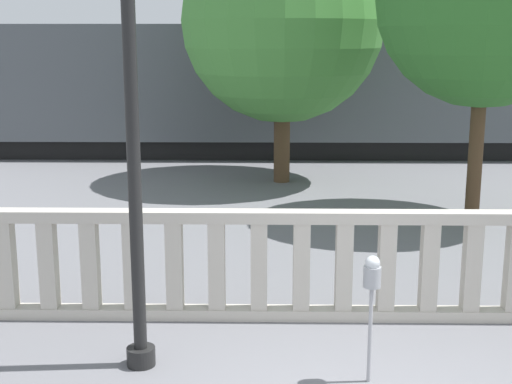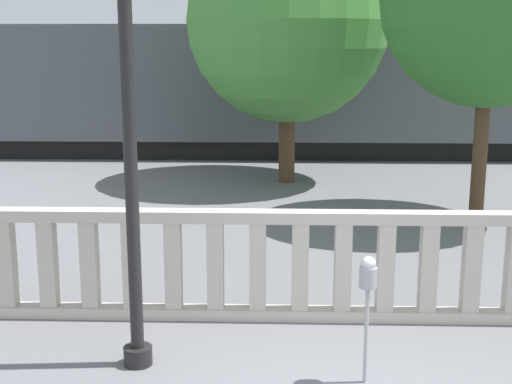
{
  "view_description": "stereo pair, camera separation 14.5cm",
  "coord_description": "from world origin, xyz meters",
  "px_view_note": "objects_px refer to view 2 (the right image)",
  "views": [
    {
      "loc": [
        -0.93,
        -5.56,
        3.43
      ],
      "look_at": [
        -1.09,
        3.71,
        1.39
      ],
      "focal_mm": 50.0,
      "sensor_mm": 36.0,
      "label": 1
    },
    {
      "loc": [
        -0.79,
        -5.56,
        3.43
      ],
      "look_at": [
        -1.09,
        3.71,
        1.39
      ],
      "focal_mm": 50.0,
      "sensor_mm": 36.0,
      "label": 2
    }
  ],
  "objects_px": {
    "lamppost": "(125,27)",
    "tree_left": "(288,21)",
    "train_near": "(334,87)",
    "parking_meter": "(368,282)"
  },
  "relations": [
    {
      "from": "lamppost",
      "to": "tree_left",
      "type": "height_order",
      "value": "lamppost"
    },
    {
      "from": "train_near",
      "to": "tree_left",
      "type": "xyz_separation_m",
      "value": [
        -1.4,
        -4.17,
        1.79
      ]
    },
    {
      "from": "lamppost",
      "to": "tree_left",
      "type": "relative_size",
      "value": 1.04
    },
    {
      "from": "parking_meter",
      "to": "train_near",
      "type": "distance_m",
      "value": 14.3
    },
    {
      "from": "parking_meter",
      "to": "train_near",
      "type": "bearing_deg",
      "value": 87.15
    },
    {
      "from": "train_near",
      "to": "lamppost",
      "type": "bearing_deg",
      "value": -102.45
    },
    {
      "from": "lamppost",
      "to": "tree_left",
      "type": "distance_m",
      "value": 9.91
    },
    {
      "from": "lamppost",
      "to": "train_near",
      "type": "distance_m",
      "value": 14.35
    },
    {
      "from": "lamppost",
      "to": "parking_meter",
      "type": "relative_size",
      "value": 4.78
    },
    {
      "from": "parking_meter",
      "to": "tree_left",
      "type": "bearing_deg",
      "value": 93.93
    }
  ]
}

